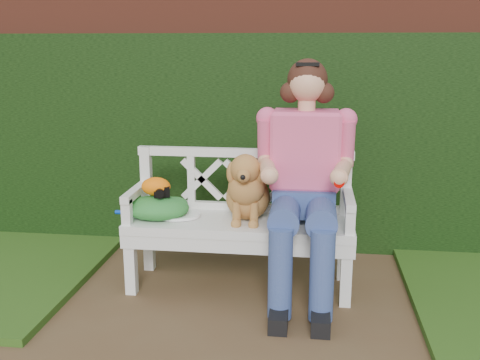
# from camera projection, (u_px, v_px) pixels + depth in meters

# --- Properties ---
(ground) EXTENTS (60.00, 60.00, 0.00)m
(ground) POSITION_uv_depth(u_px,v_px,m) (224.00, 352.00, 3.03)
(ground) COLOR #4E3721
(brick_wall) EXTENTS (10.00, 0.30, 2.20)m
(brick_wall) POSITION_uv_depth(u_px,v_px,m) (259.00, 109.00, 4.60)
(brick_wall) COLOR brown
(brick_wall) RESTS_ON ground
(ivy_hedge) EXTENTS (10.00, 0.18, 1.70)m
(ivy_hedge) POSITION_uv_depth(u_px,v_px,m) (256.00, 144.00, 4.45)
(ivy_hedge) COLOR #1D3B11
(ivy_hedge) RESTS_ON ground
(garden_bench) EXTENTS (1.63, 0.75, 0.48)m
(garden_bench) POSITION_uv_depth(u_px,v_px,m) (240.00, 253.00, 3.81)
(garden_bench) COLOR white
(garden_bench) RESTS_ON ground
(seated_woman) EXTENTS (0.96, 1.08, 1.57)m
(seated_woman) POSITION_uv_depth(u_px,v_px,m) (305.00, 177.00, 3.61)
(seated_woman) COLOR #EC5672
(seated_woman) RESTS_ON ground
(dog) EXTENTS (0.37, 0.47, 0.47)m
(dog) POSITION_uv_depth(u_px,v_px,m) (247.00, 185.00, 3.68)
(dog) COLOR #A8803B
(dog) RESTS_ON garden_bench
(tennis_racket) EXTENTS (0.65, 0.33, 0.03)m
(tennis_racket) POSITION_uv_depth(u_px,v_px,m) (172.00, 214.00, 3.81)
(tennis_racket) COLOR silver
(tennis_racket) RESTS_ON garden_bench
(green_bag) EXTENTS (0.46, 0.37, 0.15)m
(green_bag) POSITION_uv_depth(u_px,v_px,m) (157.00, 207.00, 3.77)
(green_bag) COLOR green
(green_bag) RESTS_ON garden_bench
(camera_item) EXTENTS (0.12, 0.11, 0.07)m
(camera_item) POSITION_uv_depth(u_px,v_px,m) (162.00, 191.00, 3.74)
(camera_item) COLOR black
(camera_item) RESTS_ON green_bag
(baseball_glove) EXTENTS (0.24, 0.21, 0.12)m
(baseball_glove) POSITION_uv_depth(u_px,v_px,m) (156.00, 186.00, 3.76)
(baseball_glove) COLOR orange
(baseball_glove) RESTS_ON green_bag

